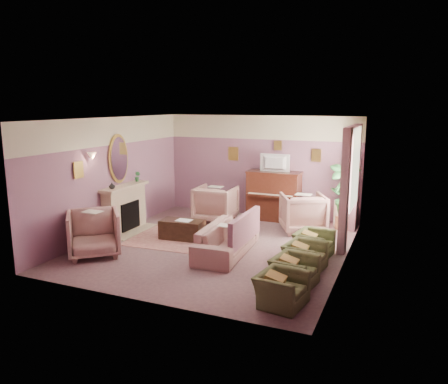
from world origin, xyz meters
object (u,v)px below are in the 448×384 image
at_px(coffee_table, 182,230).
at_px(floral_armchair_front, 94,231).
at_px(television, 274,162).
at_px(side_table, 344,214).
at_px(sofa, 227,234).
at_px(olive_chair_b, 294,266).
at_px(piano, 274,196).
at_px(olive_chair_d, 314,240).
at_px(floral_armchair_right, 303,211).
at_px(olive_chair_c, 305,252).
at_px(olive_chair_a, 282,284).
at_px(floral_armchair_left, 216,202).

distance_m(coffee_table, floral_armchair_front, 2.08).
xyz_separation_m(television, side_table, (1.88, -0.01, -1.25)).
relative_size(television, sofa, 0.38).
bearing_deg(floral_armchair_front, sofa, 25.65).
bearing_deg(floral_armchair_front, olive_chair_b, 1.75).
xyz_separation_m(piano, sofa, (-0.11, -3.04, -0.22)).
bearing_deg(sofa, olive_chair_d, 18.41).
relative_size(sofa, olive_chair_d, 2.67).
relative_size(floral_armchair_right, olive_chair_c, 1.32).
distance_m(olive_chair_a, olive_chair_c, 1.64).
bearing_deg(sofa, floral_armchair_right, 63.58).
relative_size(piano, floral_armchair_left, 1.33).
height_order(sofa, olive_chair_d, sofa).
height_order(olive_chair_b, olive_chair_d, same).
distance_m(coffee_table, floral_armchair_left, 1.80).
distance_m(floral_armchair_left, olive_chair_d, 3.46).
distance_m(sofa, side_table, 3.59).
distance_m(floral_armchair_front, olive_chair_b, 4.21).
relative_size(olive_chair_c, olive_chair_d, 1.00).
relative_size(floral_armchair_left, olive_chair_a, 1.32).
xyz_separation_m(television, olive_chair_c, (1.61, -3.24, -1.26)).
xyz_separation_m(floral_armchair_front, olive_chair_c, (4.21, 0.95, -0.18)).
xyz_separation_m(olive_chair_a, olive_chair_d, (0.00, 2.46, 0.00)).
xyz_separation_m(sofa, olive_chair_d, (1.71, 0.57, -0.09)).
height_order(olive_chair_d, side_table, side_table).
relative_size(television, olive_chair_a, 1.00).
relative_size(television, side_table, 1.14).
bearing_deg(coffee_table, floral_armchair_left, 87.84).
distance_m(sofa, olive_chair_d, 1.81).
distance_m(television, olive_chair_d, 3.17).
bearing_deg(floral_armchair_left, floral_armchair_right, -1.82).
height_order(television, coffee_table, television).
bearing_deg(olive_chair_c, television, 116.37).
bearing_deg(olive_chair_b, sofa, 148.04).
bearing_deg(olive_chair_a, side_table, 86.75).
xyz_separation_m(sofa, olive_chair_b, (1.71, -1.07, -0.09)).
distance_m(olive_chair_b, olive_chair_c, 0.82).
distance_m(floral_armchair_left, side_table, 3.35).
bearing_deg(floral_armchair_front, coffee_table, 56.36).
xyz_separation_m(floral_armchair_right, floral_armchair_front, (-3.60, -3.42, 0.00)).
bearing_deg(floral_armchair_left, floral_armchair_front, -109.10).
height_order(olive_chair_b, olive_chair_c, same).
bearing_deg(side_table, piano, 178.28).
bearing_deg(olive_chair_d, olive_chair_a, -90.00).
bearing_deg(olive_chair_c, coffee_table, 165.94).
distance_m(television, olive_chair_a, 5.29).
bearing_deg(olive_chair_d, floral_armchair_right, 110.38).
distance_m(floral_armchair_left, olive_chair_b, 4.51).
distance_m(television, olive_chair_b, 4.55).
bearing_deg(side_table, television, 179.80).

